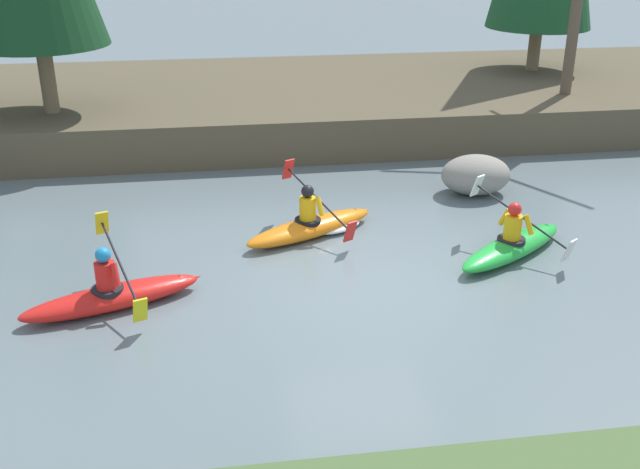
# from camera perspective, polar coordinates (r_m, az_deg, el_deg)

# --- Properties ---
(ground_plane) EXTENTS (90.00, 90.00, 0.00)m
(ground_plane) POSITION_cam_1_polar(r_m,az_deg,el_deg) (12.03, 3.24, -3.83)
(ground_plane) COLOR slate
(riverbank_far) EXTENTS (44.00, 8.11, 1.04)m
(riverbank_far) POSITION_cam_1_polar(r_m,az_deg,el_deg) (21.22, -2.19, 10.05)
(riverbank_far) COLOR brown
(riverbank_far) RESTS_ON ground
(kayaker_lead) EXTENTS (2.57, 2.02, 1.20)m
(kayaker_lead) POSITION_cam_1_polar(r_m,az_deg,el_deg) (13.30, 14.50, -0.71)
(kayaker_lead) COLOR green
(kayaker_lead) RESTS_ON ground
(kayaker_middle) EXTENTS (2.67, 1.94, 1.20)m
(kayaker_middle) POSITION_cam_1_polar(r_m,az_deg,el_deg) (13.72, -0.37, 0.75)
(kayaker_middle) COLOR orange
(kayaker_middle) RESTS_ON ground
(kayaker_trailing) EXTENTS (2.74, 2.00, 1.20)m
(kayaker_trailing) POSITION_cam_1_polar(r_m,az_deg,el_deg) (11.68, -15.49, -4.41)
(kayaker_trailing) COLOR red
(kayaker_trailing) RESTS_ON ground
(boulder_midstream) EXTENTS (1.46, 1.14, 0.82)m
(boulder_midstream) POSITION_cam_1_polar(r_m,az_deg,el_deg) (15.99, 11.78, 4.48)
(boulder_midstream) COLOR gray
(boulder_midstream) RESTS_ON ground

